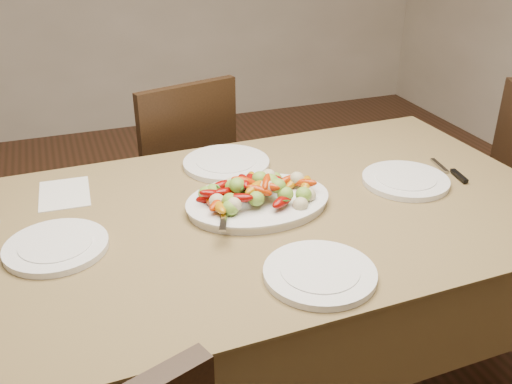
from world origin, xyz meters
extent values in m
cube|color=brown|center=(0.10, 0.12, 0.38)|extent=(1.87, 1.09, 0.76)
ellipsoid|color=white|center=(0.11, 0.14, 0.77)|extent=(0.43, 0.32, 0.02)
cylinder|color=white|center=(-0.46, 0.10, 0.77)|extent=(0.27, 0.27, 0.02)
cylinder|color=white|center=(0.61, 0.13, 0.77)|extent=(0.28, 0.28, 0.02)
cylinder|color=white|center=(0.11, 0.45, 0.77)|extent=(0.30, 0.30, 0.02)
cylinder|color=white|center=(0.13, -0.24, 0.77)|extent=(0.28, 0.28, 0.02)
cube|color=silver|center=(-0.43, 0.43, 0.76)|extent=(0.16, 0.22, 0.00)
camera|label=1|loc=(-0.41, -1.25, 1.57)|focal=40.00mm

